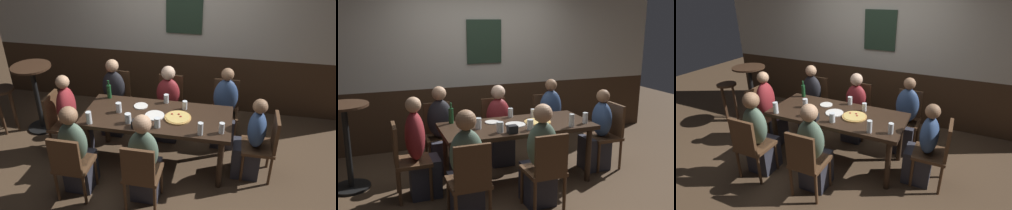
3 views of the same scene
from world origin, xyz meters
TOP-DOWN VIEW (x-y plane):
  - ground_plane at (0.00, 0.00)m, footprint 12.00×12.00m
  - wall_back at (0.00, 1.65)m, footprint 6.40×0.13m
  - dining_table at (0.00, 0.00)m, footprint 1.86×0.81m
  - chair_right_far at (0.82, 0.82)m, footprint 0.40×0.40m
  - chair_left_far at (-0.82, 0.82)m, footprint 0.40×0.40m
  - chair_head_west at (-1.35, 0.00)m, footprint 0.40×0.40m
  - chair_mid_near at (0.00, -0.82)m, footprint 0.40×0.40m
  - chair_left_near at (-0.82, -0.82)m, footprint 0.40×0.40m
  - chair_mid_far at (0.00, 0.82)m, footprint 0.40×0.40m
  - chair_head_east at (1.35, 0.00)m, footprint 0.40×0.40m
  - person_right_far at (0.82, 0.66)m, footprint 0.34×0.37m
  - person_left_far at (-0.82, 0.66)m, footprint 0.34×0.37m
  - person_head_west at (-1.19, 0.00)m, footprint 0.37×0.34m
  - person_mid_near at (0.00, -0.66)m, footprint 0.34×0.37m
  - person_left_near at (-0.82, -0.66)m, footprint 0.34×0.37m
  - person_mid_far at (-0.00, 0.66)m, footprint 0.34×0.37m
  - person_head_east at (1.18, 0.00)m, footprint 0.37×0.34m
  - pizza at (0.27, -0.02)m, footprint 0.33×0.33m
  - tumbler_short at (-0.31, -0.24)m, footprint 0.08×0.08m
  - tumbler_water at (-0.50, -0.01)m, footprint 0.07×0.07m
  - pint_glass_stout at (0.06, -0.26)m, footprint 0.07×0.07m
  - beer_glass_tall at (0.81, -0.24)m, footprint 0.06×0.06m
  - pint_glass_amber at (0.58, -0.32)m, footprint 0.06×0.06m
  - pint_glass_pale at (-0.76, -0.34)m, footprint 0.07×0.07m
  - beer_glass_half at (0.31, 0.22)m, footprint 0.06×0.06m
  - highball_clear at (0.05, 0.35)m, footprint 0.07×0.07m
  - beer_bottle_green at (-0.75, 0.33)m, footprint 0.06×0.06m
  - plate_white_large at (-0.03, -0.02)m, footprint 0.25×0.25m
  - plate_white_small at (-0.26, 0.18)m, footprint 0.18×0.18m
  - condiment_caddy at (-0.18, -0.31)m, footprint 0.11×0.09m
  - side_bar_table at (-1.96, 0.48)m, footprint 0.56×0.56m

SIDE VIEW (x-z plane):
  - ground_plane at x=0.00m, z-range 0.00..0.00m
  - person_head_east at x=1.18m, z-range -0.09..1.00m
  - person_mid_far at x=0.00m, z-range -0.09..1.02m
  - person_right_far at x=0.82m, z-range -0.09..1.05m
  - person_left_far at x=-0.82m, z-range -0.09..1.05m
  - person_mid_near at x=0.00m, z-range -0.09..1.07m
  - person_head_west at x=-1.19m, z-range -0.10..1.08m
  - person_left_near at x=-0.82m, z-range -0.09..1.07m
  - chair_right_far at x=0.82m, z-range 0.06..0.94m
  - chair_left_far at x=-0.82m, z-range 0.06..0.94m
  - chair_head_west at x=-1.35m, z-range 0.06..0.94m
  - chair_mid_near at x=0.00m, z-range 0.06..0.94m
  - chair_left_near at x=-0.82m, z-range 0.06..0.94m
  - chair_mid_far at x=0.00m, z-range 0.06..0.94m
  - chair_head_east at x=1.35m, z-range 0.06..0.94m
  - side_bar_table at x=-1.96m, z-range 0.09..1.14m
  - dining_table at x=0.00m, z-range 0.29..1.03m
  - plate_white_large at x=-0.03m, z-range 0.74..0.75m
  - plate_white_small at x=-0.26m, z-range 0.74..0.75m
  - pizza at x=0.27m, z-range 0.74..0.77m
  - condiment_caddy at x=-0.18m, z-range 0.74..0.83m
  - beer_glass_half at x=0.31m, z-range 0.73..0.85m
  - highball_clear at x=0.05m, z-range 0.73..0.85m
  - tumbler_short at x=-0.31m, z-range 0.73..0.86m
  - pint_glass_stout at x=0.06m, z-range 0.73..0.86m
  - beer_glass_tall at x=0.81m, z-range 0.73..0.87m
  - tumbler_water at x=-0.50m, z-range 0.74..0.87m
  - pint_glass_pale at x=-0.76m, z-range 0.73..0.89m
  - pint_glass_amber at x=0.58m, z-range 0.73..0.89m
  - beer_bottle_green at x=-0.75m, z-range 0.71..0.97m
  - wall_back at x=0.00m, z-range 0.00..2.60m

